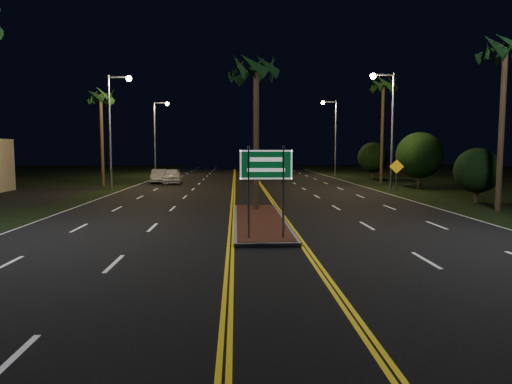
{
  "coord_description": "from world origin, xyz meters",
  "views": [
    {
      "loc": [
        -1.03,
        -12.82,
        3.23
      ],
      "look_at": [
        -0.41,
        1.3,
        1.9
      ],
      "focal_mm": 32.0,
      "sensor_mm": 36.0,
      "label": 1
    }
  ],
  "objects": [
    {
      "name": "median_island",
      "position": [
        0.0,
        7.0,
        0.08
      ],
      "size": [
        2.25,
        10.25,
        0.17
      ],
      "color": "gray",
      "rests_on": "ground"
    },
    {
      "name": "streetlight_left_far",
      "position": [
        -10.61,
        44.0,
        5.66
      ],
      "size": [
        1.91,
        0.44,
        9.0
      ],
      "color": "gray",
      "rests_on": "ground"
    },
    {
      "name": "shrub_far",
      "position": [
        13.8,
        36.0,
        2.34
      ],
      "size": [
        3.24,
        3.24,
        3.96
      ],
      "color": "#382819",
      "rests_on": "ground"
    },
    {
      "name": "highway_sign",
      "position": [
        0.0,
        2.8,
        2.4
      ],
      "size": [
        1.8,
        0.08,
        3.2
      ],
      "color": "gray",
      "rests_on": "ground"
    },
    {
      "name": "streetlight_right_far",
      "position": [
        10.61,
        42.0,
        5.66
      ],
      "size": [
        1.91,
        0.44,
        9.0
      ],
      "color": "gray",
      "rests_on": "ground"
    },
    {
      "name": "streetlight_left_mid",
      "position": [
        -10.61,
        24.0,
        5.66
      ],
      "size": [
        1.91,
        0.44,
        9.0
      ],
      "color": "gray",
      "rests_on": "ground"
    },
    {
      "name": "shrub_near",
      "position": [
        13.5,
        14.0,
        1.95
      ],
      "size": [
        2.7,
        2.7,
        3.3
      ],
      "color": "#382819",
      "rests_on": "ground"
    },
    {
      "name": "ground",
      "position": [
        0.0,
        0.0,
        0.0
      ],
      "size": [
        120.0,
        120.0,
        0.0
      ],
      "primitive_type": "plane",
      "color": "black",
      "rests_on": "ground"
    },
    {
      "name": "palm_left_far",
      "position": [
        -12.8,
        28.0,
        7.75
      ],
      "size": [
        2.4,
        2.4,
        8.8
      ],
      "color": "#382819",
      "rests_on": "ground"
    },
    {
      "name": "shrub_mid",
      "position": [
        14.0,
        24.0,
        2.73
      ],
      "size": [
        3.78,
        3.78,
        4.62
      ],
      "color": "#382819",
      "rests_on": "ground"
    },
    {
      "name": "car_far",
      "position": [
        -8.41,
        31.21,
        0.76
      ],
      "size": [
        2.39,
        4.72,
        1.52
      ],
      "primitive_type": "imported",
      "rotation": [
        0.0,
        0.0,
        0.1
      ],
      "color": "#989CA1",
      "rests_on": "ground"
    },
    {
      "name": "warning_sign",
      "position": [
        10.8,
        20.28,
        1.6
      ],
      "size": [
        1.0,
        0.31,
        2.47
      ],
      "rotation": [
        0.0,
        0.0,
        -0.28
      ],
      "color": "gray",
      "rests_on": "ground"
    },
    {
      "name": "streetlight_right_mid",
      "position": [
        10.61,
        22.0,
        5.66
      ],
      "size": [
        1.91,
        0.44,
        9.0
      ],
      "color": "gray",
      "rests_on": "ground"
    },
    {
      "name": "palm_median",
      "position": [
        0.0,
        10.5,
        7.28
      ],
      "size": [
        2.4,
        2.4,
        8.3
      ],
      "color": "#382819",
      "rests_on": "ground"
    },
    {
      "name": "palm_right_near",
      "position": [
        12.5,
        10.0,
        8.21
      ],
      "size": [
        2.4,
        2.4,
        9.3
      ],
      "color": "#382819",
      "rests_on": "ground"
    },
    {
      "name": "palm_right_far",
      "position": [
        12.8,
        30.0,
        9.14
      ],
      "size": [
        2.4,
        2.4,
        10.3
      ],
      "color": "#382819",
      "rests_on": "ground"
    },
    {
      "name": "car_near",
      "position": [
        -7.07,
        30.42,
        0.83
      ],
      "size": [
        2.49,
        5.14,
        1.67
      ],
      "primitive_type": "imported",
      "rotation": [
        0.0,
        0.0,
        0.07
      ],
      "color": "white",
      "rests_on": "ground"
    }
  ]
}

